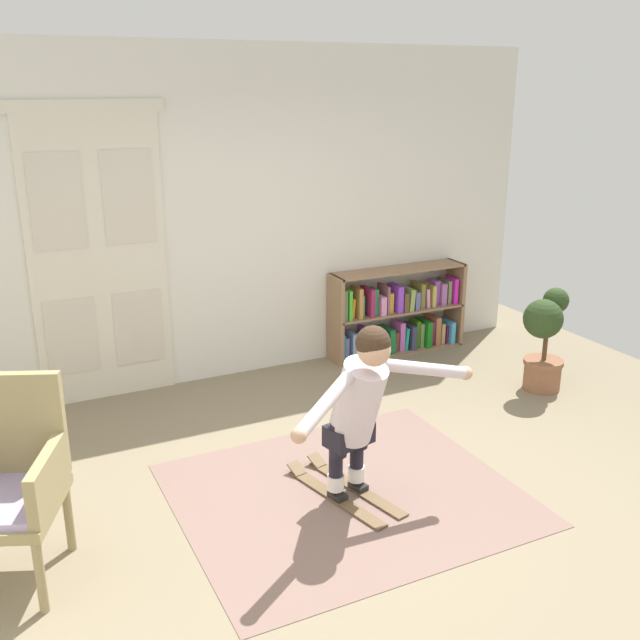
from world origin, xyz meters
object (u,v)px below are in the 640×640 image
Objects in this scene: bookshelf at (397,316)px; person_skier at (361,400)px; potted_plant at (544,336)px; wicker_chair at (2,478)px; skis_pair at (343,489)px.

bookshelf is 2.84m from person_skier.
potted_plant reaches higher than bookshelf.
person_skier is at bearing -6.51° from wicker_chair.
potted_plant is at bearing 8.69° from wicker_chair.
bookshelf is 1.50× the size of skis_pair.
person_skier reaches higher than skis_pair.
skis_pair is (2.00, -0.08, -0.56)m from wicker_chair.
wicker_chair is 4.40m from potted_plant.
person_skier is (0.04, -0.15, 0.70)m from skis_pair.
person_skier is (-1.68, -2.26, 0.35)m from bookshelf.
bookshelf is 2.74m from skis_pair.
wicker_chair is at bearing 177.67° from skis_pair.
skis_pair is at bearing -162.37° from potted_plant.
skis_pair is (-1.72, -2.11, -0.35)m from bookshelf.
wicker_chair reaches higher than skis_pair.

